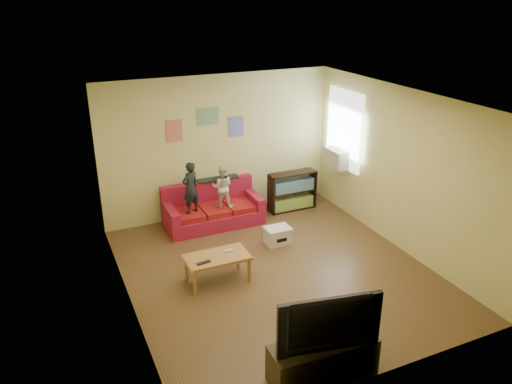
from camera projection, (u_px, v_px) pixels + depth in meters
name	position (u px, v px, depth m)	size (l,w,h in m)	color
room_shell	(278.00, 192.00, 7.31)	(4.52, 5.02, 2.72)	brown
sofa	(213.00, 210.00, 9.34)	(1.79, 0.82, 0.79)	#A61739
child_a	(190.00, 188.00, 8.81)	(0.35, 0.23, 0.95)	black
child_b	(222.00, 187.00, 9.07)	(0.39, 0.30, 0.80)	silver
coffee_table	(217.00, 260.00, 7.44)	(0.95, 0.52, 0.43)	#B47D43
remote	(204.00, 263.00, 7.22)	(0.21, 0.05, 0.02)	black
game_controller	(228.00, 251.00, 7.53)	(0.15, 0.04, 0.03)	silver
bookshelf	(292.00, 193.00, 9.91)	(0.97, 0.29, 0.77)	black
window	(344.00, 129.00, 9.44)	(0.04, 1.08, 1.48)	white
ac_unit	(337.00, 158.00, 9.61)	(0.28, 0.55, 0.35)	#B7B2A3
artwork_left	(174.00, 131.00, 8.93)	(0.30, 0.01, 0.40)	#D87266
artwork_center	(208.00, 116.00, 9.10)	(0.42, 0.01, 0.32)	#72B27F
artwork_right	(236.00, 126.00, 9.41)	(0.30, 0.01, 0.38)	#727FCC
file_box	(278.00, 235.00, 8.63)	(0.44, 0.33, 0.30)	white
tv_stand	(323.00, 360.00, 5.63)	(1.24, 0.41, 0.47)	#403321
television	(325.00, 318.00, 5.42)	(1.16, 0.15, 0.67)	black
tissue	(270.00, 233.00, 8.94)	(0.11, 0.11, 0.11)	beige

